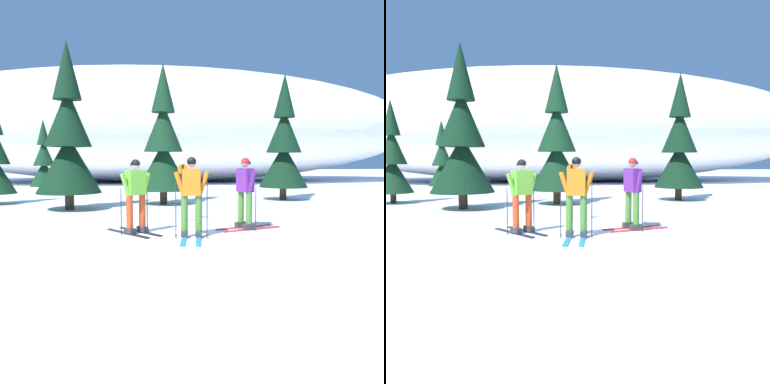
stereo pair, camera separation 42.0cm
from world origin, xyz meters
TOP-DOWN VIEW (x-y plane):
  - ground_plane at (0.00, 0.00)m, footprint 120.00×120.00m
  - skier_purple_jacket at (1.95, 0.33)m, footprint 1.67×0.95m
  - skier_orange_jacket at (0.51, -0.58)m, footprint 0.77×1.83m
  - skier_lime_jacket at (-0.68, 0.08)m, footprint 1.26×1.55m
  - pine_tree_center_left at (-5.06, 11.98)m, footprint 1.42×1.42m
  - pine_tree_center at (-2.86, 5.02)m, footprint 2.17×2.17m
  - pine_tree_center_right at (0.42, 6.28)m, footprint 2.03×2.03m
  - pine_tree_far_right at (5.55, 7.35)m, footprint 2.03×2.03m
  - snow_ridge_background at (1.62, 22.89)m, footprint 40.98×15.73m
  - trail_marker_post at (0.60, 1.75)m, footprint 0.28×0.07m

SIDE VIEW (x-z plane):
  - ground_plane at x=0.00m, z-range 0.00..0.00m
  - trail_marker_post at x=0.60m, z-range 0.10..1.68m
  - skier_lime_jacket at x=-0.68m, z-range 0.05..1.74m
  - skier_orange_jacket at x=0.51m, z-range 0.03..1.78m
  - skier_purple_jacket at x=1.95m, z-range 0.05..1.78m
  - pine_tree_center_left at x=-5.06m, z-range -0.30..3.38m
  - pine_tree_far_right at x=5.55m, z-range -0.43..4.83m
  - pine_tree_center_right at x=0.42m, z-range -0.43..4.84m
  - pine_tree_center at x=-2.86m, z-range -0.46..5.16m
  - snow_ridge_background at x=1.62m, z-range 0.00..8.54m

